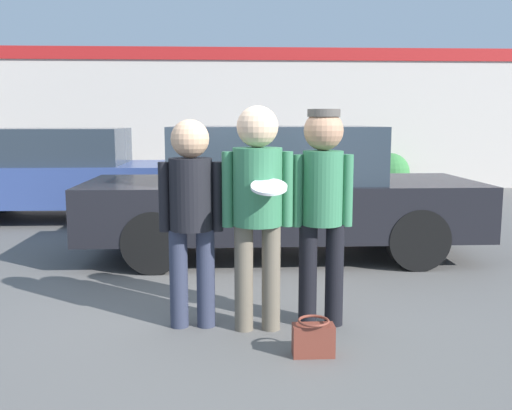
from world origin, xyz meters
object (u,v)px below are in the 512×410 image
(parked_car_far, at_px, (61,174))
(parked_car_near, at_px, (279,192))
(person_middle_with_frisbee, at_px, (258,196))
(handbag, at_px, (313,338))
(person_left, at_px, (191,206))
(person_right, at_px, (322,197))
(shrub, at_px, (390,172))

(parked_car_far, bearing_deg, parked_car_near, -39.45)
(person_middle_with_frisbee, bearing_deg, parked_car_far, 119.54)
(handbag, bearing_deg, person_left, 144.51)
(person_middle_with_frisbee, relative_size, parked_car_near, 0.38)
(person_middle_with_frisbee, xyz_separation_m, handbag, (0.37, -0.54, -0.97))
(person_middle_with_frisbee, distance_m, handbag, 1.17)
(person_middle_with_frisbee, bearing_deg, person_right, 8.92)
(parked_car_near, xyz_separation_m, parked_car_far, (-3.48, 2.86, -0.03))
(person_right, bearing_deg, parked_car_near, 93.00)
(shrub, distance_m, handbag, 10.06)
(person_left, distance_m, parked_car_near, 2.65)
(person_left, xyz_separation_m, shrub, (4.17, 8.87, -0.55))
(person_middle_with_frisbee, xyz_separation_m, parked_car_far, (-3.08, 5.44, -0.32))
(person_middle_with_frisbee, bearing_deg, person_left, 169.27)
(person_middle_with_frisbee, distance_m, parked_car_near, 2.62)
(person_middle_with_frisbee, relative_size, shrub, 1.95)
(parked_car_far, relative_size, shrub, 4.78)
(person_left, relative_size, person_right, 0.96)
(handbag, bearing_deg, parked_car_far, 120.01)
(parked_car_near, bearing_deg, person_right, -87.00)
(person_right, xyz_separation_m, shrub, (3.11, 8.88, -0.61))
(person_middle_with_frisbee, bearing_deg, parked_car_near, 81.23)
(person_middle_with_frisbee, height_order, shrub, person_middle_with_frisbee)
(person_middle_with_frisbee, relative_size, handbag, 6.00)
(parked_car_far, distance_m, handbag, 6.94)
(person_left, relative_size, person_middle_with_frisbee, 0.94)
(shrub, relative_size, handbag, 3.07)
(person_right, height_order, shrub, person_right)
(person_right, xyz_separation_m, handbag, (-0.15, -0.63, -0.94))
(person_right, bearing_deg, shrub, 70.69)
(person_left, relative_size, handbag, 5.65)
(person_middle_with_frisbee, xyz_separation_m, person_right, (0.53, 0.08, -0.02))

